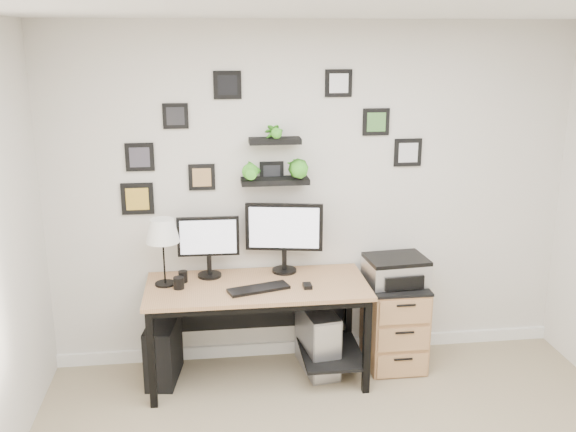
{
  "coord_description": "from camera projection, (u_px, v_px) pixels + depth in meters",
  "views": [
    {
      "loc": [
        -0.79,
        -2.69,
        2.48
      ],
      "look_at": [
        -0.21,
        1.83,
        1.2
      ],
      "focal_mm": 40.0,
      "sensor_mm": 36.0,
      "label": 1
    }
  ],
  "objects": [
    {
      "name": "monitor_right",
      "position": [
        284.0,
        232.0,
        4.79
      ],
      "size": [
        0.57,
        0.22,
        0.54
      ],
      "color": "black",
      "rests_on": "desk"
    },
    {
      "name": "wall_decor",
      "position": [
        270.0,
        152.0,
        4.68
      ],
      "size": [
        2.26,
        0.18,
        1.04
      ],
      "color": "black",
      "rests_on": "ground"
    },
    {
      "name": "file_cabinet",
      "position": [
        394.0,
        323.0,
        4.96
      ],
      "size": [
        0.43,
        0.53,
        0.67
      ],
      "color": "#AD7E52",
      "rests_on": "ground"
    },
    {
      "name": "mug",
      "position": [
        179.0,
        283.0,
        4.54
      ],
      "size": [
        0.08,
        0.08,
        0.09
      ],
      "primitive_type": "cylinder",
      "color": "black",
      "rests_on": "desk"
    },
    {
      "name": "table_lamp",
      "position": [
        162.0,
        232.0,
        4.52
      ],
      "size": [
        0.24,
        0.24,
        0.49
      ],
      "color": "black",
      "rests_on": "desk"
    },
    {
      "name": "pen_cup",
      "position": [
        183.0,
        277.0,
        4.67
      ],
      "size": [
        0.07,
        0.07,
        0.08
      ],
      "primitive_type": "cylinder",
      "color": "black",
      "rests_on": "desk"
    },
    {
      "name": "pc_tower_grey",
      "position": [
        318.0,
        339.0,
        4.89
      ],
      "size": [
        0.29,
        0.52,
        0.49
      ],
      "color": "gray",
      "rests_on": "ground"
    },
    {
      "name": "printer",
      "position": [
        396.0,
        270.0,
        4.85
      ],
      "size": [
        0.47,
        0.39,
        0.2
      ],
      "color": "silver",
      "rests_on": "file_cabinet"
    },
    {
      "name": "room",
      "position": [
        312.0,
        346.0,
        5.22
      ],
      "size": [
        4.0,
        4.0,
        4.0
      ],
      "color": "tan",
      "rests_on": "ground"
    },
    {
      "name": "monitor_left",
      "position": [
        208.0,
        242.0,
        4.71
      ],
      "size": [
        0.45,
        0.18,
        0.46
      ],
      "color": "black",
      "rests_on": "desk"
    },
    {
      "name": "desk",
      "position": [
        262.0,
        298.0,
        4.7
      ],
      "size": [
        1.6,
        0.7,
        0.75
      ],
      "color": "#AD7E52",
      "rests_on": "ground"
    },
    {
      "name": "mouse",
      "position": [
        307.0,
        286.0,
        4.57
      ],
      "size": [
        0.06,
        0.09,
        0.03
      ],
      "primitive_type": "cube",
      "rotation": [
        0.0,
        0.0,
        0.01
      ],
      "color": "black",
      "rests_on": "desk"
    },
    {
      "name": "pc_tower_black",
      "position": [
        163.0,
        351.0,
        4.76
      ],
      "size": [
        0.27,
        0.48,
        0.46
      ],
      "primitive_type": "cube",
      "rotation": [
        0.0,
        0.0,
        -0.14
      ],
      "color": "black",
      "rests_on": "ground"
    },
    {
      "name": "keyboard",
      "position": [
        259.0,
        289.0,
        4.52
      ],
      "size": [
        0.46,
        0.26,
        0.02
      ],
      "primitive_type": "cube",
      "rotation": [
        0.0,
        0.0,
        0.29
      ],
      "color": "black",
      "rests_on": "desk"
    }
  ]
}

